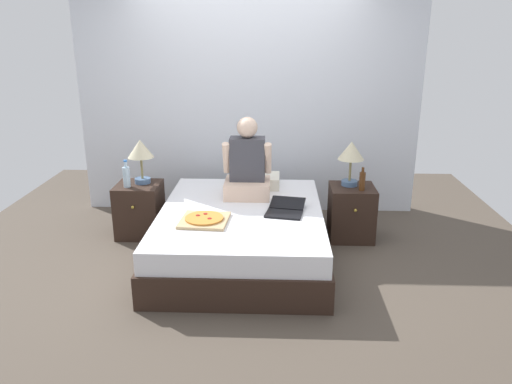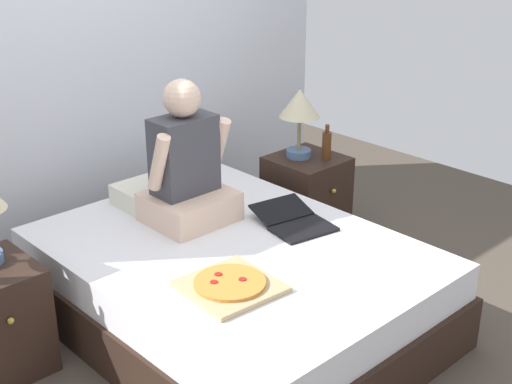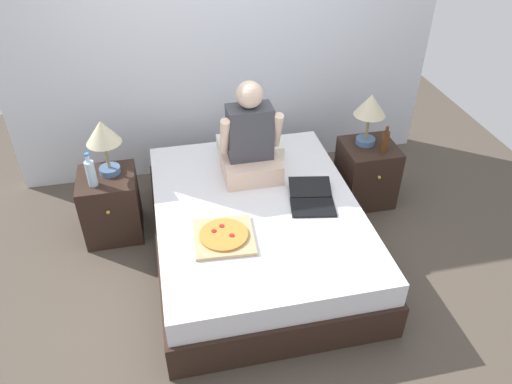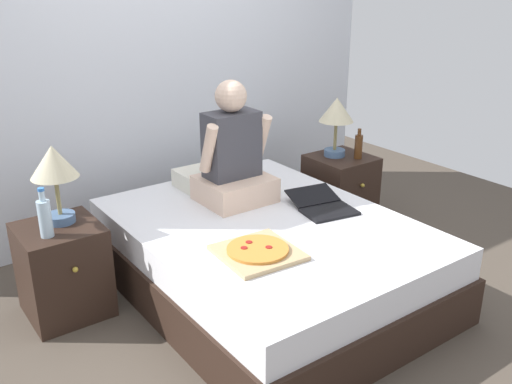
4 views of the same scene
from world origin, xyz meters
TOP-DOWN VIEW (x-y plane):
  - ground_plane at (0.00, 0.00)m, footprint 5.81×5.81m
  - wall_back at (0.00, 1.36)m, footprint 3.81×0.12m
  - bed at (0.00, 0.00)m, footprint 1.52×1.99m
  - nightstand_left at (-1.08, 0.50)m, footprint 0.44×0.47m
  - lamp_on_left_nightstand at (-1.04, 0.55)m, footprint 0.26×0.26m
  - water_bottle at (-1.16, 0.41)m, footprint 0.07×0.07m
  - nightstand_right at (1.08, 0.50)m, footprint 0.44×0.47m
  - lamp_on_right_nightstand at (1.05, 0.55)m, footprint 0.26×0.26m
  - beer_bottle at (1.15, 0.40)m, footprint 0.06×0.06m
  - pillow at (0.09, 0.72)m, footprint 0.52×0.34m
  - person_seated at (0.04, 0.41)m, footprint 0.47×0.40m
  - laptop at (0.40, -0.05)m, footprint 0.39×0.47m
  - pizza_box at (-0.30, -0.31)m, footprint 0.43×0.43m

SIDE VIEW (x-z plane):
  - ground_plane at x=0.00m, z-range 0.00..0.00m
  - bed at x=0.00m, z-range 0.00..0.47m
  - nightstand_left at x=-1.08m, z-range 0.00..0.54m
  - nightstand_right at x=1.08m, z-range 0.00..0.54m
  - pizza_box at x=-0.30m, z-range 0.47..0.51m
  - laptop at x=0.40m, z-range 0.45..0.53m
  - pillow at x=0.09m, z-range 0.47..0.59m
  - beer_bottle at x=1.15m, z-range 0.52..0.75m
  - water_bottle at x=-1.16m, z-range 0.52..0.79m
  - person_seated at x=0.04m, z-range 0.37..1.15m
  - lamp_on_left_nightstand at x=-1.04m, z-range 0.64..1.09m
  - lamp_on_right_nightstand at x=1.05m, z-range 0.64..1.09m
  - wall_back at x=0.00m, z-range 0.00..2.50m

